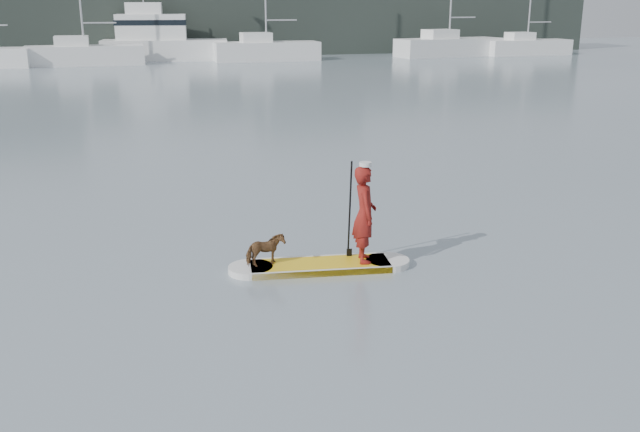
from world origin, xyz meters
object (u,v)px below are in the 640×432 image
object	(u,v)px
paddler	(364,214)
motor_yacht_a	(159,39)
paddleboard	(320,266)
sailboat_f	(448,45)
sailboat_e	(266,50)
sailboat_d	(84,53)
sailboat_g	(526,46)
dog	(265,250)

from	to	relation	value
paddler	motor_yacht_a	bearing A→B (deg)	10.63
paddleboard	sailboat_f	distance (m)	53.17
paddler	sailboat_f	distance (m)	52.89
sailboat_f	paddleboard	bearing A→B (deg)	-126.86
sailboat_e	sailboat_f	bearing A→B (deg)	1.33
sailboat_d	sailboat_e	size ratio (longest dim) A/B	1.04
motor_yacht_a	sailboat_g	bearing A→B (deg)	1.83
sailboat_g	dog	bearing A→B (deg)	-127.26
sailboat_e	motor_yacht_a	xyz separation A→B (m)	(-8.25, 2.80, 0.81)
paddler	motor_yacht_a	xyz separation A→B (m)	(-0.44, 49.48, 0.69)
sailboat_d	sailboat_f	distance (m)	30.44
paddleboard	dog	xyz separation A→B (m)	(-0.97, 0.13, 0.35)
sailboat_d	paddleboard	bearing A→B (deg)	-83.40
paddler	paddleboard	bearing A→B (deg)	92.57
dog	sailboat_e	bearing A→B (deg)	-23.05
dog	sailboat_f	size ratio (longest dim) A/B	0.05
sailboat_e	sailboat_d	bearing A→B (deg)	-177.94
sailboat_e	paddler	bearing A→B (deg)	-99.46
paddleboard	sailboat_g	bearing A→B (deg)	62.64
sailboat_d	sailboat_g	distance (m)	37.89
sailboat_d	motor_yacht_a	xyz separation A→B (m)	(5.82, 3.30, 0.78)
paddleboard	sailboat_d	distance (m)	46.41
dog	motor_yacht_a	bearing A→B (deg)	-12.95
paddleboard	motor_yacht_a	world-z (taller)	motor_yacht_a
dog	sailboat_d	xyz separation A→B (m)	(-4.49, 45.95, 0.50)
sailboat_d	paddler	bearing A→B (deg)	-82.44
paddler	sailboat_d	distance (m)	46.60
dog	sailboat_g	world-z (taller)	sailboat_g
sailboat_g	motor_yacht_a	bearing A→B (deg)	173.34
sailboat_e	sailboat_g	bearing A→B (deg)	-0.22
sailboat_f	sailboat_g	distance (m)	7.48
sailboat_e	sailboat_g	size ratio (longest dim) A/B	1.06
sailboat_d	motor_yacht_a	distance (m)	6.73
dog	paddleboard	bearing A→B (deg)	-108.95
dog	motor_yacht_a	xyz separation A→B (m)	(1.33, 49.24, 1.28)
sailboat_d	sailboat_e	bearing A→B (deg)	1.86
sailboat_d	sailboat_g	world-z (taller)	sailboat_d
sailboat_e	motor_yacht_a	bearing A→B (deg)	161.28
paddleboard	dog	distance (m)	1.04
paddler	motor_yacht_a	distance (m)	49.48
sailboat_f	sailboat_g	xyz separation A→B (m)	(7.46, -0.48, -0.18)
dog	sailboat_d	distance (m)	46.17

